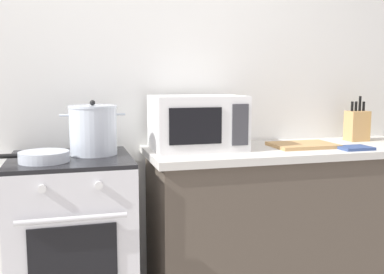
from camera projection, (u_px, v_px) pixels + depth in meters
The scene contains 10 objects.
back_wall at pixel (178, 89), 2.71m from camera, with size 4.40×0.10×2.50m, color silver.
lower_cabinet_right at pixel (290, 226), 2.63m from camera, with size 1.64×0.56×0.88m, color #4C4238.
countertop_right at pixel (293, 150), 2.58m from camera, with size 1.70×0.60×0.04m, color beige.
stove at pixel (73, 245), 2.28m from camera, with size 0.60×0.64×0.92m.
stock_pot at pixel (93, 130), 2.29m from camera, with size 0.33×0.25×0.28m.
frying_pan at pixel (42, 157), 2.09m from camera, with size 0.43×0.23×0.05m.
microwave at pixel (197, 123), 2.46m from camera, with size 0.50×0.37×0.30m.
cutting_board at pixel (303, 145), 2.57m from camera, with size 0.36×0.26×0.02m, color tan.
knife_block at pixel (357, 125), 2.81m from camera, with size 0.13×0.10×0.28m.
oven_mitt at pixel (354, 148), 2.48m from camera, with size 0.18×0.14×0.02m, color #33477A.
Camera 1 is at (-0.34, -1.68, 1.31)m, focal length 41.41 mm.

